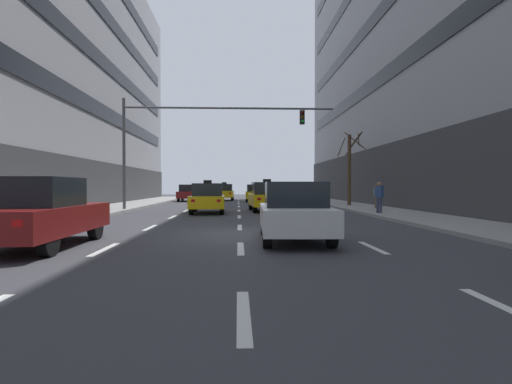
{
  "coord_description": "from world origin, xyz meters",
  "views": [
    {
      "loc": [
        -0.07,
        -12.72,
        1.51
      ],
      "look_at": [
        0.96,
        10.15,
        1.17
      ],
      "focal_mm": 28.26,
      "sensor_mm": 36.0,
      "label": 1
    }
  ],
  "objects_px": {
    "taxi_driving_0": "(267,197)",
    "car_driving_3": "(294,212)",
    "street_tree_0": "(350,167)",
    "taxi_driving_2": "(255,193)",
    "traffic_signal_0": "(193,130)",
    "pedestrian_0": "(379,195)",
    "car_driving_6": "(189,193)",
    "taxi_driving_4": "(224,192)",
    "car_driving_1": "(39,213)",
    "taxi_driving_5": "(208,198)",
    "pedestrian_1": "(376,194)"
  },
  "relations": [
    {
      "from": "car_driving_1",
      "to": "car_driving_3",
      "type": "relative_size",
      "value": 1.05
    },
    {
      "from": "street_tree_0",
      "to": "taxi_driving_2",
      "type": "bearing_deg",
      "value": 122.97
    },
    {
      "from": "car_driving_3",
      "to": "pedestrian_1",
      "type": "distance_m",
      "value": 15.56
    },
    {
      "from": "taxi_driving_0",
      "to": "taxi_driving_4",
      "type": "bearing_deg",
      "value": 99.76
    },
    {
      "from": "taxi_driving_0",
      "to": "car_driving_1",
      "type": "distance_m",
      "value": 15.49
    },
    {
      "from": "pedestrian_0",
      "to": "pedestrian_1",
      "type": "relative_size",
      "value": 1.05
    },
    {
      "from": "taxi_driving_2",
      "to": "car_driving_3",
      "type": "bearing_deg",
      "value": -90.25
    },
    {
      "from": "taxi_driving_4",
      "to": "street_tree_0",
      "type": "xyz_separation_m",
      "value": [
        9.43,
        -13.88,
        2.04
      ]
    },
    {
      "from": "traffic_signal_0",
      "to": "pedestrian_0",
      "type": "height_order",
      "value": "traffic_signal_0"
    },
    {
      "from": "traffic_signal_0",
      "to": "car_driving_1",
      "type": "bearing_deg",
      "value": -98.5
    },
    {
      "from": "car_driving_6",
      "to": "traffic_signal_0",
      "type": "height_order",
      "value": "traffic_signal_0"
    },
    {
      "from": "car_driving_1",
      "to": "car_driving_6",
      "type": "height_order",
      "value": "car_driving_1"
    },
    {
      "from": "taxi_driving_0",
      "to": "street_tree_0",
      "type": "distance_m",
      "value": 7.94
    },
    {
      "from": "taxi_driving_4",
      "to": "traffic_signal_0",
      "type": "relative_size",
      "value": 0.36
    },
    {
      "from": "taxi_driving_0",
      "to": "car_driving_6",
      "type": "relative_size",
      "value": 1.07
    },
    {
      "from": "taxi_driving_0",
      "to": "car_driving_3",
      "type": "xyz_separation_m",
      "value": [
        -0.17,
        -13.1,
        -0.06
      ]
    },
    {
      "from": "taxi_driving_4",
      "to": "taxi_driving_5",
      "type": "xyz_separation_m",
      "value": [
        -0.27,
        -19.79,
        -0.03
      ]
    },
    {
      "from": "taxi_driving_2",
      "to": "car_driving_1",
      "type": "bearing_deg",
      "value": -103.08
    },
    {
      "from": "taxi_driving_0",
      "to": "car_driving_3",
      "type": "height_order",
      "value": "taxi_driving_0"
    },
    {
      "from": "car_driving_3",
      "to": "car_driving_6",
      "type": "bearing_deg",
      "value": 102.48
    },
    {
      "from": "taxi_driving_2",
      "to": "car_driving_3",
      "type": "xyz_separation_m",
      "value": [
        -0.12,
        -27.27,
        -0.02
      ]
    },
    {
      "from": "taxi_driving_0",
      "to": "pedestrian_1",
      "type": "distance_m",
      "value": 6.98
    },
    {
      "from": "car_driving_1",
      "to": "street_tree_0",
      "type": "bearing_deg",
      "value": 55.02
    },
    {
      "from": "traffic_signal_0",
      "to": "pedestrian_1",
      "type": "height_order",
      "value": "traffic_signal_0"
    },
    {
      "from": "car_driving_6",
      "to": "street_tree_0",
      "type": "xyz_separation_m",
      "value": [
        12.89,
        -11.56,
        2.08
      ]
    },
    {
      "from": "car_driving_6",
      "to": "traffic_signal_0",
      "type": "bearing_deg",
      "value": -82.14
    },
    {
      "from": "traffic_signal_0",
      "to": "car_driving_3",
      "type": "bearing_deg",
      "value": -72.35
    },
    {
      "from": "taxi_driving_5",
      "to": "pedestrian_1",
      "type": "height_order",
      "value": "taxi_driving_5"
    },
    {
      "from": "traffic_signal_0",
      "to": "street_tree_0",
      "type": "distance_m",
      "value": 11.64
    },
    {
      "from": "car_driving_3",
      "to": "street_tree_0",
      "type": "bearing_deg",
      "value": 69.76
    },
    {
      "from": "taxi_driving_2",
      "to": "street_tree_0",
      "type": "bearing_deg",
      "value": -57.03
    },
    {
      "from": "car_driving_6",
      "to": "street_tree_0",
      "type": "bearing_deg",
      "value": -41.89
    },
    {
      "from": "taxi_driving_2",
      "to": "taxi_driving_5",
      "type": "distance_m",
      "value": 16.03
    },
    {
      "from": "car_driving_1",
      "to": "taxi_driving_5",
      "type": "bearing_deg",
      "value": 75.7
    },
    {
      "from": "taxi_driving_2",
      "to": "street_tree_0",
      "type": "distance_m",
      "value": 11.83
    },
    {
      "from": "taxi_driving_2",
      "to": "taxi_driving_4",
      "type": "height_order",
      "value": "taxi_driving_4"
    },
    {
      "from": "car_driving_6",
      "to": "pedestrian_0",
      "type": "xyz_separation_m",
      "value": [
        12.07,
        -19.94,
        0.24
      ]
    },
    {
      "from": "car_driving_1",
      "to": "car_driving_3",
      "type": "xyz_separation_m",
      "value": [
        6.43,
        0.91,
        -0.05
      ]
    },
    {
      "from": "car_driving_1",
      "to": "taxi_driving_2",
      "type": "xyz_separation_m",
      "value": [
        6.55,
        28.18,
        -0.03
      ]
    },
    {
      "from": "taxi_driving_2",
      "to": "taxi_driving_5",
      "type": "bearing_deg",
      "value": -102.1
    },
    {
      "from": "taxi_driving_2",
      "to": "taxi_driving_4",
      "type": "bearing_deg",
      "value": 126.9
    },
    {
      "from": "pedestrian_1",
      "to": "street_tree_0",
      "type": "bearing_deg",
      "value": 100.23
    },
    {
      "from": "taxi_driving_0",
      "to": "car_driving_6",
      "type": "bearing_deg",
      "value": 112.49
    },
    {
      "from": "car_driving_3",
      "to": "taxi_driving_0",
      "type": "bearing_deg",
      "value": 89.24
    },
    {
      "from": "taxi_driving_4",
      "to": "car_driving_6",
      "type": "xyz_separation_m",
      "value": [
        -3.46,
        -2.32,
        -0.03
      ]
    },
    {
      "from": "taxi_driving_4",
      "to": "car_driving_6",
      "type": "relative_size",
      "value": 1.04
    },
    {
      "from": "car_driving_1",
      "to": "pedestrian_1",
      "type": "relative_size",
      "value": 3.05
    },
    {
      "from": "car_driving_6",
      "to": "pedestrian_0",
      "type": "bearing_deg",
      "value": -58.81
    },
    {
      "from": "car_driving_6",
      "to": "pedestrian_1",
      "type": "relative_size",
      "value": 2.93
    },
    {
      "from": "taxi_driving_5",
      "to": "pedestrian_0",
      "type": "height_order",
      "value": "taxi_driving_5"
    }
  ]
}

